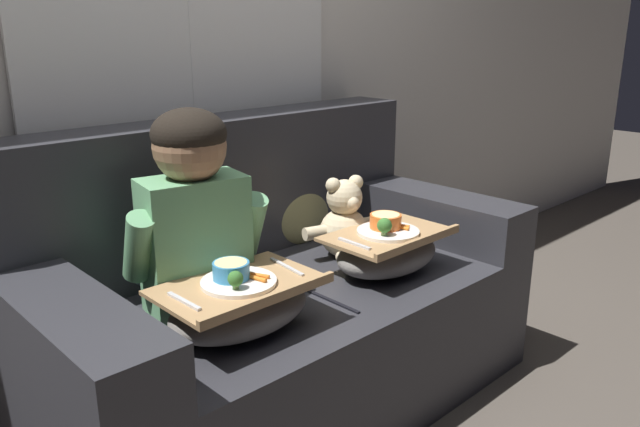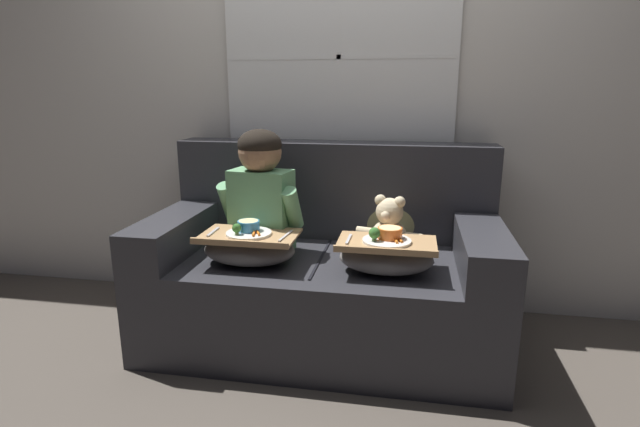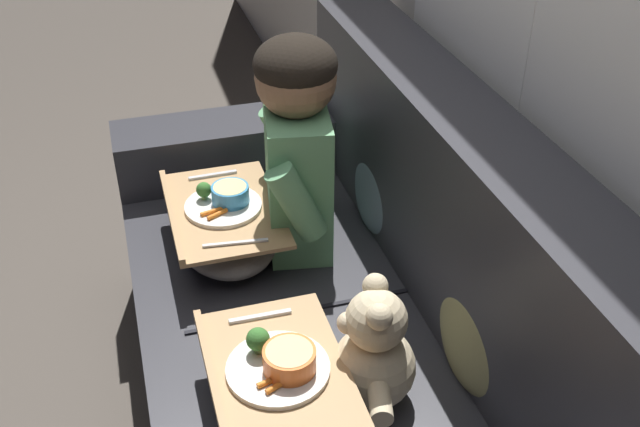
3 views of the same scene
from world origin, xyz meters
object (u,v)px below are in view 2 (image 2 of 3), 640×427
throw_pillow_behind_child (275,208)px  child_figure (261,185)px  couch (325,270)px  throw_pillow_behind_teddy (391,213)px  lap_tray_teddy (386,255)px  teddy_bear (389,231)px  lap_tray_child (249,248)px

throw_pillow_behind_child → child_figure: child_figure is taller
couch → throw_pillow_behind_teddy: bearing=33.4°
throw_pillow_behind_teddy → lap_tray_teddy: size_ratio=0.80×
couch → teddy_bear: 0.40m
throw_pillow_behind_teddy → lap_tray_child: bearing=-144.0°
child_figure → lap_tray_child: (-0.00, -0.21, -0.26)m
lap_tray_child → lap_tray_teddy: lap_tray_teddy is taller
lap_tray_teddy → child_figure: bearing=161.7°
couch → teddy_bear: (0.32, -0.04, 0.24)m
lap_tray_teddy → throw_pillow_behind_child: bearing=144.0°
throw_pillow_behind_teddy → lap_tray_teddy: (-0.00, -0.47, -0.08)m
throw_pillow_behind_child → throw_pillow_behind_teddy: bearing=0.0°
lap_tray_teddy → couch: bearing=141.6°
teddy_bear → lap_tray_child: size_ratio=0.73×
lap_tray_child → teddy_bear: bearing=18.1°
throw_pillow_behind_child → couch: bearing=-33.4°
throw_pillow_behind_child → throw_pillow_behind_teddy: (0.64, 0.00, 0.00)m
couch → child_figure: size_ratio=2.80×
couch → throw_pillow_behind_teddy: size_ratio=4.89×
teddy_bear → lap_tray_child: bearing=-161.9°
teddy_bear → lap_tray_child: (-0.64, -0.21, -0.05)m
couch → lap_tray_child: 0.45m
throw_pillow_behind_teddy → lap_tray_teddy: 0.47m
child_figure → lap_tray_child: bearing=-90.1°
couch → lap_tray_teddy: couch is taller
couch → lap_tray_child: couch is taller
throw_pillow_behind_teddy → teddy_bear: bearing=-90.2°
throw_pillow_behind_child → teddy_bear: 0.69m
throw_pillow_behind_teddy → child_figure: size_ratio=0.57×
child_figure → lap_tray_child: 0.34m
teddy_bear → lap_tray_teddy: bearing=-89.7°
couch → lap_tray_teddy: size_ratio=3.92×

